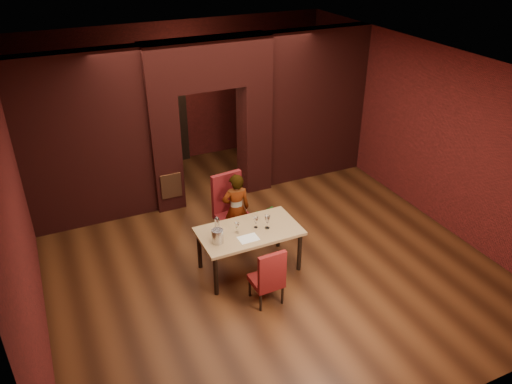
# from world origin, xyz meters

# --- Properties ---
(floor) EXTENTS (8.00, 8.00, 0.00)m
(floor) POSITION_xyz_m (0.00, 0.00, 0.00)
(floor) COLOR #4D2813
(floor) RESTS_ON ground
(ceiling) EXTENTS (7.00, 8.00, 0.04)m
(ceiling) POSITION_xyz_m (0.00, 0.00, 3.20)
(ceiling) COLOR silver
(ceiling) RESTS_ON ground
(wall_back) EXTENTS (7.00, 0.04, 3.20)m
(wall_back) POSITION_xyz_m (0.00, 4.00, 1.60)
(wall_back) COLOR maroon
(wall_back) RESTS_ON ground
(wall_front) EXTENTS (7.00, 0.04, 3.20)m
(wall_front) POSITION_xyz_m (0.00, -4.00, 1.60)
(wall_front) COLOR maroon
(wall_front) RESTS_ON ground
(wall_left) EXTENTS (0.04, 8.00, 3.20)m
(wall_left) POSITION_xyz_m (-3.50, 0.00, 1.60)
(wall_left) COLOR maroon
(wall_left) RESTS_ON ground
(wall_right) EXTENTS (0.04, 8.00, 3.20)m
(wall_right) POSITION_xyz_m (3.50, 0.00, 1.60)
(wall_right) COLOR maroon
(wall_right) RESTS_ON ground
(pillar_left) EXTENTS (0.55, 0.55, 2.30)m
(pillar_left) POSITION_xyz_m (-0.95, 2.00, 1.15)
(pillar_left) COLOR maroon
(pillar_left) RESTS_ON ground
(pillar_right) EXTENTS (0.55, 0.55, 2.30)m
(pillar_right) POSITION_xyz_m (0.95, 2.00, 1.15)
(pillar_right) COLOR maroon
(pillar_right) RESTS_ON ground
(lintel) EXTENTS (2.45, 0.55, 0.90)m
(lintel) POSITION_xyz_m (0.00, 2.00, 2.75)
(lintel) COLOR maroon
(lintel) RESTS_ON ground
(wing_wall_left) EXTENTS (2.28, 0.35, 3.20)m
(wing_wall_left) POSITION_xyz_m (-2.36, 2.00, 1.60)
(wing_wall_left) COLOR maroon
(wing_wall_left) RESTS_ON ground
(wing_wall_right) EXTENTS (2.28, 0.35, 3.20)m
(wing_wall_right) POSITION_xyz_m (2.36, 2.00, 1.60)
(wing_wall_right) COLOR maroon
(wing_wall_right) RESTS_ON ground
(vent_panel) EXTENTS (0.40, 0.03, 0.50)m
(vent_panel) POSITION_xyz_m (-0.95, 1.71, 0.55)
(vent_panel) COLOR #9B532D
(vent_panel) RESTS_ON ground
(rear_door) EXTENTS (0.90, 0.08, 2.10)m
(rear_door) POSITION_xyz_m (-0.40, 3.94, 1.05)
(rear_door) COLOR black
(rear_door) RESTS_ON ground
(rear_door_frame) EXTENTS (1.02, 0.04, 2.22)m
(rear_door_frame) POSITION_xyz_m (-0.40, 3.90, 1.05)
(rear_door_frame) COLOR black
(rear_door_frame) RESTS_ON ground
(dining_table) EXTENTS (1.61, 0.91, 0.75)m
(dining_table) POSITION_xyz_m (-0.34, -0.63, 0.38)
(dining_table) COLOR #A28154
(dining_table) RESTS_ON ground
(chair_far) EXTENTS (0.62, 0.62, 1.24)m
(chair_far) POSITION_xyz_m (-0.25, 0.25, 0.62)
(chair_far) COLOR maroon
(chair_far) RESTS_ON ground
(chair_near) EXTENTS (0.45, 0.45, 0.96)m
(chair_near) POSITION_xyz_m (-0.43, -1.44, 0.48)
(chair_near) COLOR maroon
(chair_near) RESTS_ON ground
(person_seated) EXTENTS (0.53, 0.39, 1.34)m
(person_seated) POSITION_xyz_m (-0.23, 0.18, 0.67)
(person_seated) COLOR silver
(person_seated) RESTS_ON ground
(wine_glass_a) EXTENTS (0.07, 0.07, 0.18)m
(wine_glass_a) POSITION_xyz_m (-0.54, -0.62, 0.84)
(wine_glass_a) COLOR white
(wine_glass_a) RESTS_ON dining_table
(wine_glass_b) EXTENTS (0.08, 0.08, 0.19)m
(wine_glass_b) POSITION_xyz_m (-0.21, -0.60, 0.85)
(wine_glass_b) COLOR white
(wine_glass_b) RESTS_ON dining_table
(wine_glass_c) EXTENTS (0.09, 0.09, 0.23)m
(wine_glass_c) POSITION_xyz_m (-0.05, -0.69, 0.87)
(wine_glass_c) COLOR silver
(wine_glass_c) RESTS_ON dining_table
(tasting_sheet) EXTENTS (0.31, 0.23, 0.00)m
(tasting_sheet) POSITION_xyz_m (-0.45, -0.84, 0.76)
(tasting_sheet) COLOR white
(tasting_sheet) RESTS_ON dining_table
(wine_bucket) EXTENTS (0.18, 0.18, 0.22)m
(wine_bucket) POSITION_xyz_m (-0.91, -0.74, 0.87)
(wine_bucket) COLOR #B3B4BA
(wine_bucket) RESTS_ON dining_table
(water_bottle) EXTENTS (0.07, 0.07, 0.31)m
(water_bottle) POSITION_xyz_m (-0.84, -0.53, 0.91)
(water_bottle) COLOR silver
(water_bottle) RESTS_ON dining_table
(potted_plant) EXTENTS (0.50, 0.49, 0.42)m
(potted_plant) POSITION_xyz_m (0.39, 0.41, 0.21)
(potted_plant) COLOR #1F601C
(potted_plant) RESTS_ON ground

